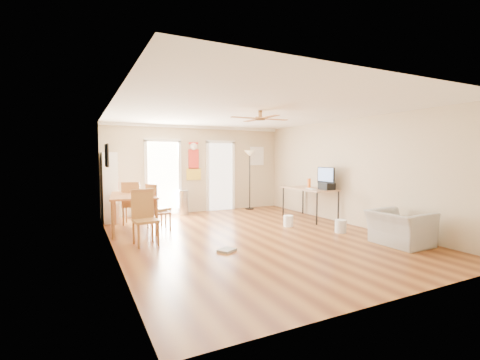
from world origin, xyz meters
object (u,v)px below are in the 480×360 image
bookshelf (109,187)px  armchair (400,228)px  dining_chair_far (132,203)px  torchiere_lamp (250,180)px  dining_chair_near (146,218)px  dining_chair_right_b (161,210)px  wastebasket_a (288,221)px  printer (327,186)px  trash_can (183,202)px  computer_desk (309,203)px  wastebasket_b (341,226)px  dining_chair_right_a (159,206)px  dining_table (134,212)px

bookshelf → armchair: size_ratio=1.79×
dining_chair_far → torchiere_lamp: (3.72, 0.77, 0.41)m
dining_chair_near → dining_chair_right_b: bearing=59.2°
wastebasket_a → dining_chair_right_b: bearing=160.9°
torchiere_lamp → printer: size_ratio=5.43×
bookshelf → dining_chair_near: 2.81m
trash_can → wastebasket_a: trash_can is taller
computer_desk → bookshelf: bearing=157.7°
dining_chair_right_b → dining_chair_far: size_ratio=0.86×
printer → wastebasket_b: (-0.56, -1.12, -0.78)m
trash_can → armchair: size_ratio=0.71×
dining_chair_near → computer_desk: bearing=4.7°
wastebasket_b → computer_desk: bearing=75.4°
dining_chair_right_b → trash_can: (1.04, 1.75, -0.10)m
dining_chair_far → trash_can: size_ratio=1.49×
bookshelf → computer_desk: size_ratio=1.16×
dining_chair_right_a → wastebasket_a: dining_chair_right_a is taller
bookshelf → wastebasket_b: bookshelf is taller
dining_table → printer: bearing=-14.6°
dining_chair_near → wastebasket_a: dining_chair_near is taller
dining_chair_right_b → armchair: 5.00m
dining_chair_near → trash_can: (1.60, 2.91, -0.17)m
printer → wastebasket_b: size_ratio=1.21×
dining_chair_right_a → computer_desk: (3.91, -0.61, -0.11)m
wastebasket_a → dining_chair_far: bearing=148.9°
torchiere_lamp → wastebasket_b: bearing=-86.4°
dining_table → torchiere_lamp: (3.80, 1.50, 0.53)m
printer → torchiere_lamp: bearing=105.8°
dining_chair_far → torchiere_lamp: torchiere_lamp is taller
printer → dining_chair_right_b: bearing=166.4°
dining_table → armchair: bearing=-39.9°
dining_chair_far → computer_desk: 4.61m
bookshelf → dining_table: bearing=-55.5°
dining_chair_right_a → torchiere_lamp: 3.63m
wastebasket_b → dining_chair_near: bearing=167.8°
torchiere_lamp → armchair: 5.15m
dining_chair_right_a → dining_chair_near: same height
printer → wastebasket_b: printer is taller
torchiere_lamp → printer: (0.80, -2.69, -0.02)m
dining_chair_near → dining_chair_far: (0.08, 2.17, 0.01)m
dining_chair_near → computer_desk: (4.47, 0.76, -0.11)m
dining_chair_right_b → dining_chair_near: bearing=150.1°
dining_chair_right_a → wastebasket_a: 3.09m
wastebasket_b → printer: bearing=63.2°
bookshelf → dining_chair_far: size_ratio=1.70×
dining_chair_right_a → torchiere_lamp: size_ratio=0.56×
computer_desk → wastebasket_b: size_ratio=5.44×
torchiere_lamp → wastebasket_a: 2.90m
dining_table → dining_chair_near: 1.44m
bookshelf → armchair: bearing=-28.6°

